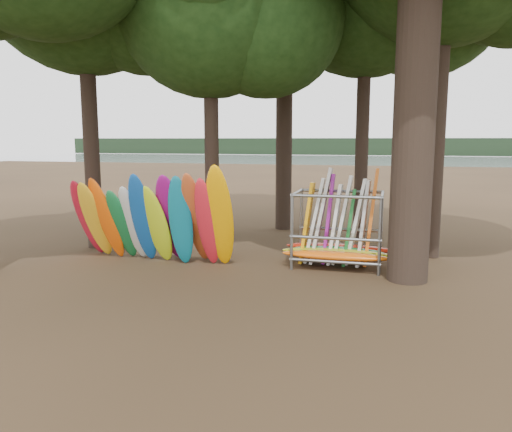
# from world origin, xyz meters

# --- Properties ---
(ground) EXTENTS (120.00, 120.00, 0.00)m
(ground) POSITION_xyz_m (0.00, 0.00, 0.00)
(ground) COLOR #47331E
(ground) RESTS_ON ground
(lake) EXTENTS (160.00, 160.00, 0.00)m
(lake) POSITION_xyz_m (0.00, 60.00, 0.00)
(lake) COLOR gray
(lake) RESTS_ON ground
(far_shore) EXTENTS (160.00, 4.00, 4.00)m
(far_shore) POSITION_xyz_m (0.00, 110.00, 2.00)
(far_shore) COLOR black
(far_shore) RESTS_ON ground
(oak_5) EXTENTS (6.73, 6.73, 10.71)m
(oak_5) POSITION_xyz_m (-1.39, 2.50, 7.76)
(oak_5) COLOR black
(oak_5) RESTS_ON ground
(kayak_row) EXTENTS (5.18, 2.08, 3.11)m
(kayak_row) POSITION_xyz_m (-2.46, 0.62, 1.29)
(kayak_row) COLOR red
(kayak_row) RESTS_ON ground
(storage_rack) EXTENTS (3.20, 1.61, 2.85)m
(storage_rack) POSITION_xyz_m (2.69, 1.76, 1.00)
(storage_rack) COLOR gray
(storage_rack) RESTS_ON ground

